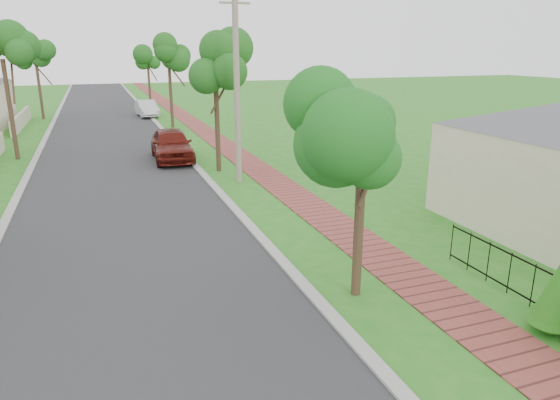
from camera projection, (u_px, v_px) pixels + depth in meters
ground at (360, 397)px, 8.04m from camera, size 160.00×160.00×0.00m
road at (113, 160)px, 25.01m from camera, size 7.00×120.00×0.02m
kerb_right at (185, 155)px, 26.21m from camera, size 0.30×120.00×0.10m
kerb_left at (32, 166)px, 23.81m from camera, size 0.30×120.00×0.10m
sidewalk at (233, 152)px, 27.07m from camera, size 1.50×120.00×0.03m
street_trees at (103, 63)px, 29.88m from camera, size 10.70×37.65×5.89m
parked_car_red at (172, 145)px, 24.85m from camera, size 2.01×4.67×1.57m
parked_car_white at (147, 109)px, 40.82m from camera, size 1.67×4.06×1.31m
near_tree at (364, 128)px, 10.31m from camera, size 1.86×1.86×4.78m
utility_pole at (237, 90)px, 19.85m from camera, size 1.20×0.24×7.44m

